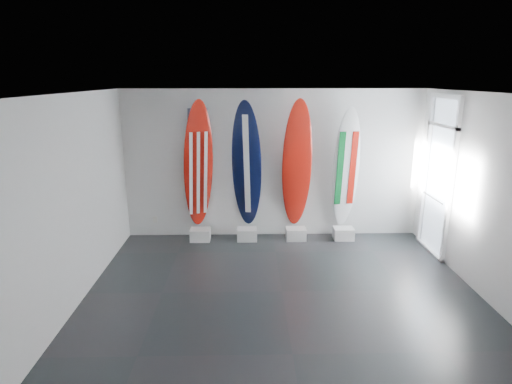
{
  "coord_description": "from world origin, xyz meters",
  "views": [
    {
      "loc": [
        -0.54,
        -5.93,
        3.2
      ],
      "look_at": [
        -0.37,
        1.4,
        1.22
      ],
      "focal_mm": 29.77,
      "sensor_mm": 36.0,
      "label": 1
    }
  ],
  "objects_px": {
    "surfboard_swiss": "(297,165)",
    "surfboard_italy": "(346,168)",
    "surfboard_navy": "(247,166)",
    "surfboard_usa": "(198,165)"
  },
  "relations": [
    {
      "from": "surfboard_swiss",
      "to": "surfboard_italy",
      "type": "height_order",
      "value": "surfboard_swiss"
    },
    {
      "from": "surfboard_navy",
      "to": "surfboard_swiss",
      "type": "xyz_separation_m",
      "value": [
        1.0,
        0.0,
        0.01
      ]
    },
    {
      "from": "surfboard_navy",
      "to": "surfboard_swiss",
      "type": "relative_size",
      "value": 0.99
    },
    {
      "from": "surfboard_usa",
      "to": "surfboard_navy",
      "type": "bearing_deg",
      "value": -21.04
    },
    {
      "from": "surfboard_usa",
      "to": "surfboard_swiss",
      "type": "distance_m",
      "value": 1.94
    },
    {
      "from": "surfboard_swiss",
      "to": "surfboard_italy",
      "type": "relative_size",
      "value": 1.07
    },
    {
      "from": "surfboard_navy",
      "to": "surfboard_swiss",
      "type": "height_order",
      "value": "surfboard_swiss"
    },
    {
      "from": "surfboard_swiss",
      "to": "surfboard_italy",
      "type": "distance_m",
      "value": 0.98
    },
    {
      "from": "surfboard_usa",
      "to": "surfboard_swiss",
      "type": "relative_size",
      "value": 1.0
    },
    {
      "from": "surfboard_usa",
      "to": "surfboard_italy",
      "type": "distance_m",
      "value": 2.92
    }
  ]
}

